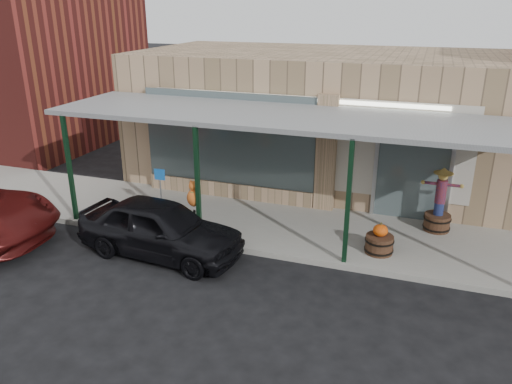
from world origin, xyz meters
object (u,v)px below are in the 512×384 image
(barrel_pumpkin, at_px, (379,242))
(handicap_sign, at_px, (161,187))
(barrel_scarecrow, at_px, (439,209))
(parked_sedan, at_px, (161,228))

(barrel_pumpkin, distance_m, handicap_sign, 5.78)
(barrel_scarecrow, relative_size, parked_sedan, 0.41)
(barrel_scarecrow, distance_m, parked_sedan, 6.99)
(parked_sedan, bearing_deg, barrel_pumpkin, -68.27)
(handicap_sign, distance_m, parked_sedan, 1.77)
(barrel_pumpkin, bearing_deg, handicap_sign, 179.73)
(barrel_pumpkin, relative_size, parked_sedan, 0.20)
(barrel_pumpkin, height_order, handicap_sign, handicap_sign)
(barrel_pumpkin, height_order, parked_sedan, parked_sedan)
(barrel_scarecrow, xyz_separation_m, parked_sedan, (-6.18, -3.25, -0.03))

